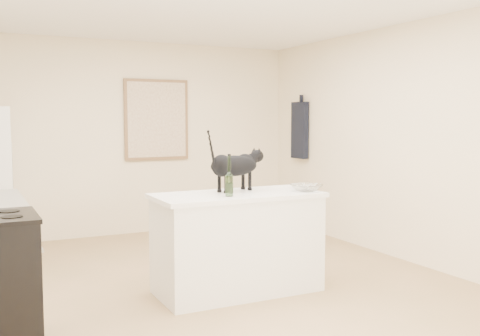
% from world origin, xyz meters
% --- Properties ---
extents(floor, '(5.50, 5.50, 0.00)m').
position_xyz_m(floor, '(0.00, 0.00, 0.00)').
color(floor, '#A67F58').
rests_on(floor, ground).
extents(ceiling, '(5.50, 5.50, 0.00)m').
position_xyz_m(ceiling, '(0.00, 0.00, 2.60)').
color(ceiling, white).
rests_on(ceiling, ground).
extents(wall_back, '(4.50, 0.00, 4.50)m').
position_xyz_m(wall_back, '(0.00, 2.75, 1.30)').
color(wall_back, beige).
rests_on(wall_back, ground).
extents(wall_front, '(4.50, 0.00, 4.50)m').
position_xyz_m(wall_front, '(0.00, -2.75, 1.30)').
color(wall_front, beige).
rests_on(wall_front, ground).
extents(wall_right, '(0.00, 5.50, 5.50)m').
position_xyz_m(wall_right, '(2.25, 0.00, 1.30)').
color(wall_right, beige).
rests_on(wall_right, ground).
extents(island_base, '(1.44, 0.67, 0.86)m').
position_xyz_m(island_base, '(0.10, -0.20, 0.43)').
color(island_base, white).
rests_on(island_base, floor).
extents(island_top, '(1.50, 0.70, 0.04)m').
position_xyz_m(island_top, '(0.10, -0.20, 0.88)').
color(island_top, white).
rests_on(island_top, island_base).
extents(artwork_frame, '(0.90, 0.03, 1.10)m').
position_xyz_m(artwork_frame, '(0.30, 2.72, 1.55)').
color(artwork_frame, brown).
rests_on(artwork_frame, wall_back).
extents(artwork_canvas, '(0.82, 0.00, 1.02)m').
position_xyz_m(artwork_canvas, '(0.30, 2.70, 1.55)').
color(artwork_canvas, beige).
rests_on(artwork_canvas, wall_back).
extents(hanging_garment, '(0.08, 0.34, 0.80)m').
position_xyz_m(hanging_garment, '(2.19, 2.05, 1.40)').
color(hanging_garment, black).
rests_on(hanging_garment, wall_right).
extents(black_cat, '(0.63, 0.35, 0.42)m').
position_xyz_m(black_cat, '(0.13, -0.08, 1.11)').
color(black_cat, black).
rests_on(black_cat, island_top).
extents(wine_bottle, '(0.09, 0.09, 0.32)m').
position_xyz_m(wine_bottle, '(-0.05, -0.35, 1.06)').
color(wine_bottle, '#2C5923').
rests_on(wine_bottle, island_top).
extents(glass_bowl, '(0.30, 0.30, 0.07)m').
position_xyz_m(glass_bowl, '(0.73, -0.36, 0.93)').
color(glass_bowl, white).
rests_on(glass_bowl, island_top).
extents(fridge_paper, '(0.04, 0.12, 0.16)m').
position_xyz_m(fridge_paper, '(-1.60, 2.47, 1.25)').
color(fridge_paper, white).
rests_on(fridge_paper, fridge).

